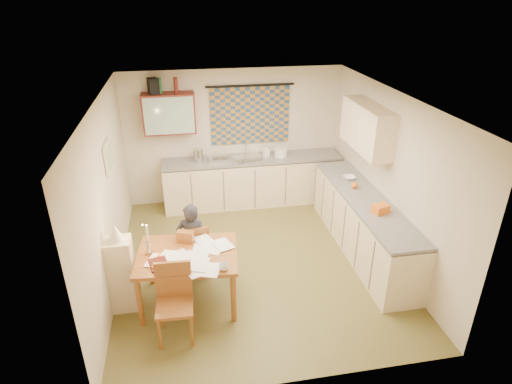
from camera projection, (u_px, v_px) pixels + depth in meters
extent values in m
cube|color=brown|center=(255.00, 261.00, 6.54)|extent=(4.00, 4.50, 0.02)
cube|color=white|center=(255.00, 98.00, 5.44)|extent=(4.00, 4.50, 0.02)
cube|color=beige|center=(234.00, 137.00, 7.99)|extent=(4.00, 0.02, 2.50)
cube|color=beige|center=(298.00, 288.00, 3.99)|extent=(4.00, 0.02, 2.50)
cube|color=beige|center=(106.00, 198.00, 5.67)|extent=(0.02, 4.50, 2.50)
cube|color=beige|center=(389.00, 177.00, 6.31)|extent=(0.02, 4.50, 2.50)
cube|color=navy|center=(250.00, 116.00, 7.83)|extent=(1.45, 0.03, 1.05)
cylinder|color=black|center=(250.00, 86.00, 7.58)|extent=(1.60, 0.04, 0.04)
cube|color=#581912|center=(169.00, 113.00, 7.41)|extent=(0.90, 0.34, 0.70)
cube|color=#99B2A5|center=(169.00, 116.00, 7.26)|extent=(0.84, 0.02, 0.64)
cube|color=beige|center=(367.00, 127.00, 6.51)|extent=(0.34, 1.30, 0.70)
cube|color=beige|center=(108.00, 156.00, 5.84)|extent=(0.04, 0.50, 0.40)
cube|color=beige|center=(110.00, 156.00, 5.84)|extent=(0.01, 0.42, 0.32)
cube|color=beige|center=(252.00, 182.00, 8.12)|extent=(3.30, 0.60, 0.86)
cube|color=slate|center=(252.00, 159.00, 7.92)|extent=(3.30, 0.62, 0.04)
cube|color=beige|center=(362.00, 225.00, 6.65)|extent=(0.60, 2.95, 0.86)
cube|color=slate|center=(366.00, 199.00, 6.45)|extent=(0.62, 2.95, 0.04)
cube|color=white|center=(388.00, 259.00, 5.88)|extent=(0.54, 0.54, 0.81)
cube|color=black|center=(392.00, 233.00, 5.69)|extent=(0.51, 0.51, 0.03)
cube|color=silver|center=(249.00, 160.00, 7.92)|extent=(0.64, 0.57, 0.10)
cylinder|color=silver|center=(246.00, 148.00, 7.99)|extent=(0.04, 0.04, 0.28)
cube|color=silver|center=(218.00, 159.00, 7.80)|extent=(0.35, 0.30, 0.06)
cylinder|color=silver|center=(198.00, 155.00, 7.70)|extent=(0.19, 0.19, 0.24)
cylinder|color=white|center=(281.00, 152.00, 7.96)|extent=(0.27, 0.27, 0.16)
imported|color=white|center=(266.00, 151.00, 7.95)|extent=(0.16, 0.16, 0.21)
imported|color=white|center=(349.00, 178.00, 7.04)|extent=(0.20, 0.20, 0.05)
cube|color=orange|center=(381.00, 209.00, 5.98)|extent=(0.26, 0.22, 0.12)
sphere|color=orange|center=(354.00, 185.00, 6.71)|extent=(0.10, 0.10, 0.10)
cube|color=black|center=(153.00, 86.00, 7.17)|extent=(0.21, 0.24, 0.26)
cylinder|color=#195926|center=(160.00, 86.00, 7.19)|extent=(0.08, 0.08, 0.26)
cylinder|color=#581912|center=(176.00, 85.00, 7.23)|extent=(0.08, 0.08, 0.26)
cube|color=brown|center=(187.00, 255.00, 5.40)|extent=(1.34, 1.07, 0.05)
cube|color=brown|center=(194.00, 250.00, 6.08)|extent=(0.44, 0.44, 0.04)
cube|color=brown|center=(195.00, 242.00, 5.83)|extent=(0.39, 0.09, 0.42)
cube|color=brown|center=(175.00, 306.00, 4.94)|extent=(0.44, 0.44, 0.04)
cube|color=brown|center=(173.00, 278.00, 5.00)|extent=(0.43, 0.06, 0.46)
imported|color=black|center=(192.00, 242.00, 5.93)|extent=(0.54, 0.45, 1.18)
cube|color=beige|center=(122.00, 274.00, 5.40)|extent=(0.32, 0.30, 1.01)
cone|color=beige|center=(115.00, 232.00, 5.13)|extent=(0.20, 0.20, 0.22)
cube|color=brown|center=(185.00, 237.00, 5.60)|extent=(0.24, 0.17, 0.16)
imported|color=white|center=(224.00, 267.00, 5.06)|extent=(0.14, 0.14, 0.09)
imported|color=maroon|center=(150.00, 266.00, 5.12)|extent=(0.34, 0.38, 0.03)
imported|color=orange|center=(155.00, 259.00, 5.27)|extent=(0.38, 0.39, 0.02)
cube|color=orange|center=(158.00, 267.00, 5.09)|extent=(0.14, 0.12, 0.04)
cube|color=black|center=(200.00, 266.00, 5.14)|extent=(0.14, 0.07, 0.02)
cylinder|color=silver|center=(148.00, 248.00, 5.34)|extent=(0.06, 0.06, 0.18)
cylinder|color=white|center=(147.00, 233.00, 5.28)|extent=(0.03, 0.03, 0.22)
sphere|color=#FFCC66|center=(142.00, 225.00, 5.21)|extent=(0.02, 0.02, 0.02)
cube|color=white|center=(201.00, 249.00, 5.47)|extent=(0.27, 0.34, 0.00)
cube|color=white|center=(195.00, 270.00, 5.07)|extent=(0.30, 0.35, 0.00)
cube|color=white|center=(211.00, 270.00, 5.07)|extent=(0.29, 0.35, 0.00)
cube|color=white|center=(216.00, 248.00, 5.49)|extent=(0.34, 0.36, 0.00)
cube|color=white|center=(181.00, 256.00, 5.32)|extent=(0.32, 0.36, 0.00)
cube|color=white|center=(187.00, 258.00, 5.28)|extent=(0.30, 0.35, 0.00)
cube|color=white|center=(156.00, 261.00, 5.23)|extent=(0.31, 0.35, 0.00)
cube|color=white|center=(205.00, 241.00, 5.64)|extent=(0.32, 0.36, 0.00)
cube|color=white|center=(201.00, 252.00, 5.39)|extent=(0.29, 0.35, 0.00)
cube|color=white|center=(199.00, 264.00, 5.15)|extent=(0.29, 0.35, 0.00)
cube|color=white|center=(223.00, 244.00, 5.55)|extent=(0.31, 0.35, 0.00)
cube|color=white|center=(180.00, 265.00, 5.13)|extent=(0.32, 0.36, 0.00)
cube|color=white|center=(168.00, 257.00, 5.28)|extent=(0.30, 0.35, 0.00)
cube|color=white|center=(171.00, 258.00, 5.26)|extent=(0.32, 0.36, 0.00)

